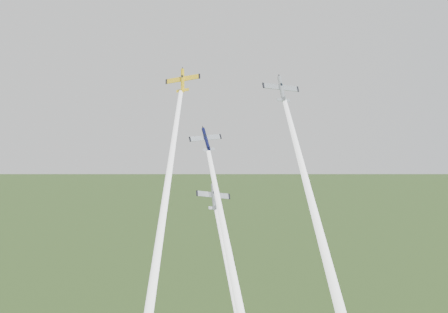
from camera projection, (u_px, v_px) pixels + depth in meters
plane_yellow at (183, 80)px, 130.21m from camera, size 9.15×6.28×8.68m
smoke_trail_yellow at (158, 247)px, 109.12m from camera, size 4.58×45.56×63.72m
plane_navy at (206, 139)px, 126.48m from camera, size 9.42×7.68×7.41m
smoke_trail_navy at (235, 285)px, 109.97m from camera, size 16.68×34.95×51.73m
plane_silver_right at (281, 89)px, 123.18m from camera, size 9.63×8.85×8.47m
smoke_trail_silver_right at (317, 224)px, 107.23m from camera, size 14.68×33.70×49.09m
plane_silver_low at (214, 197)px, 121.23m from camera, size 8.57×8.48×8.09m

